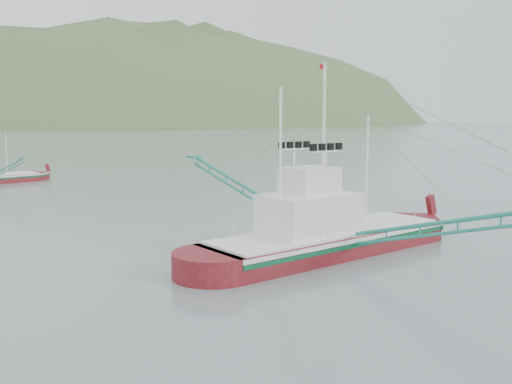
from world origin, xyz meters
TOP-DOWN VIEW (x-y plane):
  - ground at (0.00, 0.00)m, footprint 1200.00×1200.00m
  - main_boat at (0.57, 0.11)m, footprint 16.72×30.14m
  - headland_right at (240.00, 430.00)m, footprint 684.00×432.00m

SIDE VIEW (x-z plane):
  - ground at x=0.00m, z-range 0.00..0.00m
  - headland_right at x=240.00m, z-range -153.00..153.00m
  - main_boat at x=0.57m, z-range -4.35..7.84m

